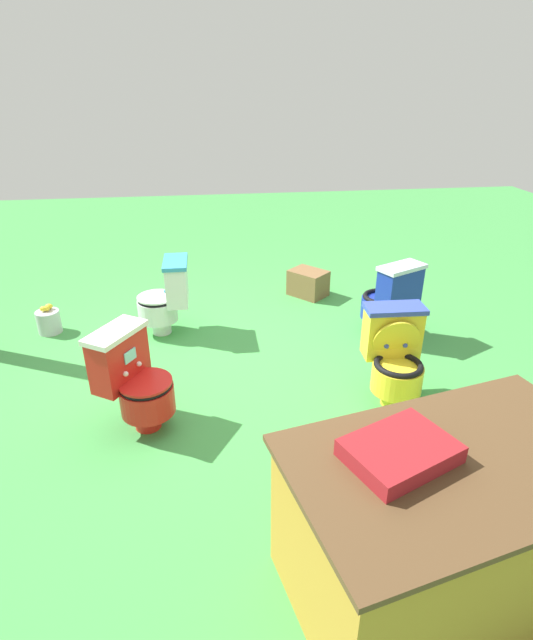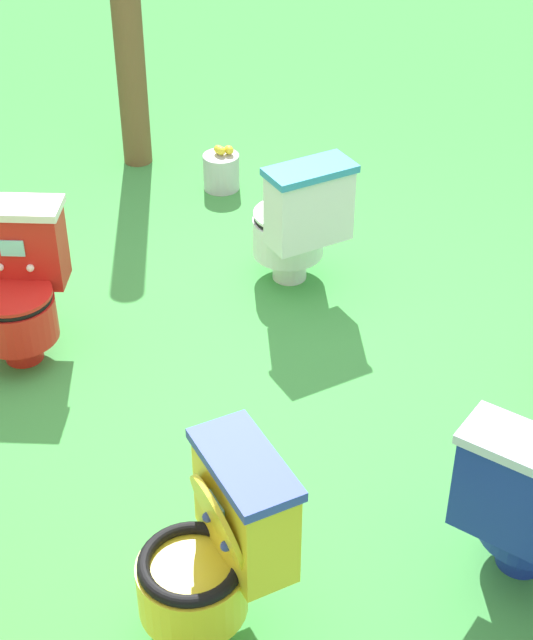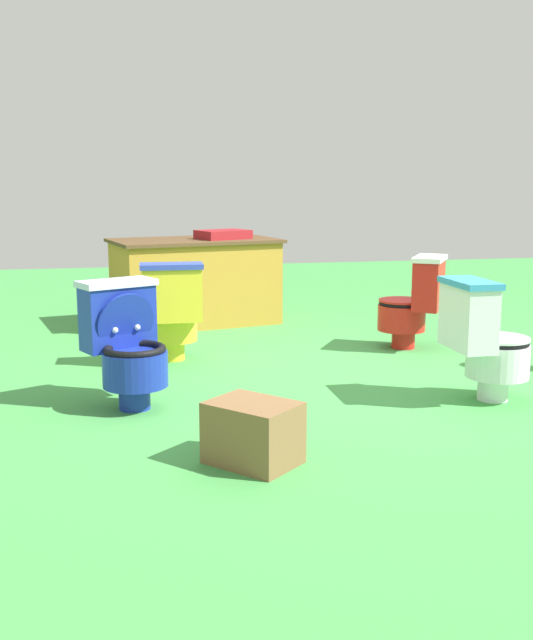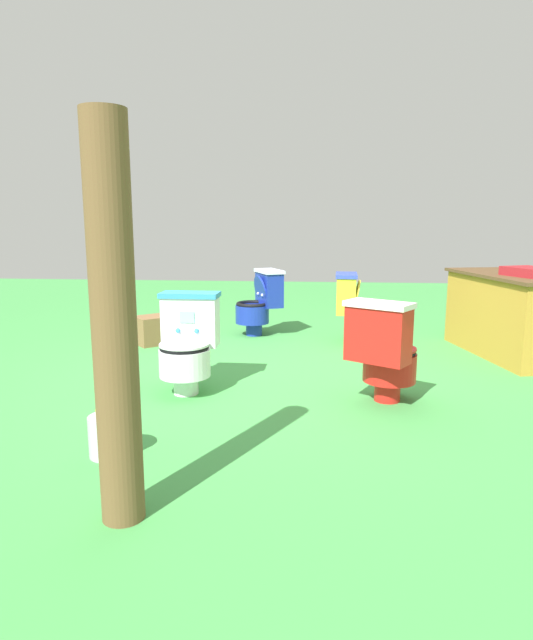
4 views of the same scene
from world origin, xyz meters
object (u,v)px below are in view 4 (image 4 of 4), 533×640
toilet_white (187,342)px  wooden_post (114,327)px  toilet_red (384,351)px  toilet_blue (260,302)px  small_crate (155,330)px  lemon_bucket (109,434)px  vendor_table (520,314)px  toilet_yellow (356,308)px

toilet_white → wooden_post: wooden_post is taller
toilet_white → toilet_red: size_ratio=1.00×
toilet_white → toilet_blue: size_ratio=1.00×
toilet_red → small_crate: 2.71m
toilet_white → lemon_bucket: 1.18m
wooden_post → lemon_bucket: (-0.60, -0.30, -0.71)m
small_crate → toilet_white: bearing=25.3°
vendor_table → lemon_bucket: (2.53, -3.00, -0.28)m
toilet_white → wooden_post: (1.74, 0.14, 0.46)m
toilet_red → wooden_post: 2.09m
vendor_table → lemon_bucket: size_ratio=5.83×
small_crate → toilet_red: bearing=52.0°
wooden_post → small_crate: wooden_post is taller
toilet_yellow → lemon_bucket: 3.24m
wooden_post → toilet_white: bearing=-175.3°
wooden_post → toilet_red: bearing=141.5°
toilet_blue → wooden_post: wooden_post is taller
toilet_blue → lemon_bucket: (3.20, -0.47, -0.26)m
toilet_yellow → toilet_white: 2.18m
toilet_yellow → toilet_white: size_ratio=1.00×
toilet_red → vendor_table: (-1.53, 1.44, 0.02)m
toilet_blue → lemon_bucket: bearing=146.3°
toilet_yellow → small_crate: toilet_yellow is taller
toilet_white → small_crate: size_ratio=1.84×
toilet_blue → toilet_yellow: bearing=-133.7°
toilet_white → small_crate: bearing=-64.2°
wooden_post → vendor_table: bearing=139.1°
vendor_table → wooden_post: (3.12, -2.70, 0.44)m
toilet_white → vendor_table: (-1.39, 2.85, 0.02)m
toilet_red → toilet_yellow: bearing=124.2°
small_crate → lemon_bucket: 2.72m
wooden_post → lemon_bucket: 0.97m
toilet_white → lemon_bucket: toilet_white is taller
vendor_table → wooden_post: size_ratio=0.97×
toilet_yellow → vendor_table: 1.54m
toilet_red → small_crate: bearing=174.2°
vendor_table → lemon_bucket: bearing=-49.9°
toilet_white → toilet_yellow: bearing=-127.4°
toilet_blue → wooden_post: 3.83m
toilet_white → vendor_table: 3.17m
toilet_white → vendor_table: size_ratio=0.45×
toilet_yellow → lemon_bucket: toilet_yellow is taller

